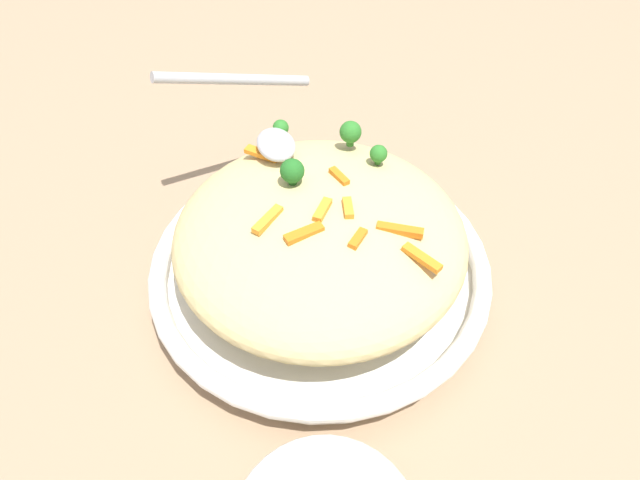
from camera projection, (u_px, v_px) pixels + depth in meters
ground_plane at (320, 283)px, 0.63m from camera, size 2.40×2.40×0.00m
serving_bowl at (320, 269)px, 0.61m from camera, size 0.36×0.36×0.04m
pasta_mound at (320, 235)px, 0.57m from camera, size 0.30×0.30×0.08m
carrot_piece_0 at (422, 258)px, 0.51m from camera, size 0.04×0.03×0.01m
carrot_piece_1 at (358, 239)px, 0.52m from camera, size 0.02×0.02×0.01m
carrot_piece_2 at (339, 177)px, 0.58m from camera, size 0.03×0.01×0.01m
carrot_piece_3 at (348, 208)px, 0.54m from camera, size 0.03×0.01×0.01m
carrot_piece_4 at (318, 211)px, 0.54m from camera, size 0.03×0.03×0.01m
carrot_piece_5 at (304, 233)px, 0.52m from camera, size 0.02×0.04×0.01m
carrot_piece_6 at (262, 154)px, 0.61m from camera, size 0.04×0.03×0.01m
carrot_piece_7 at (267, 218)px, 0.54m from camera, size 0.03×0.04×0.01m
carrot_piece_8 at (400, 230)px, 0.53m from camera, size 0.03×0.04×0.01m
broccoli_floret_0 at (292, 171)px, 0.56m from camera, size 0.02×0.02×0.03m
broccoli_floret_1 at (283, 127)px, 0.63m from camera, size 0.02×0.02×0.02m
broccoli_floret_2 at (351, 132)px, 0.61m from camera, size 0.02×0.02×0.03m
broccoli_floret_3 at (378, 154)px, 0.59m from camera, size 0.02×0.02×0.02m
serving_spoon at (259, 117)px, 0.62m from camera, size 0.14×0.18×0.08m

